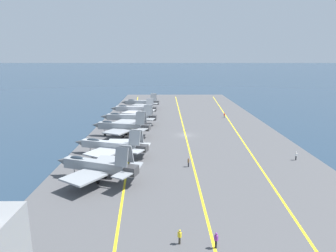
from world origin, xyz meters
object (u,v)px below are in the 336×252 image
(parked_jet_fifth, at_px, (134,109))
(crew_yellow_vest, at_px, (180,236))
(parked_jet_sixth, at_px, (141,102))
(crew_brown_vest, at_px, (188,162))
(crew_purple_vest, at_px, (216,240))
(crew_white_vest, at_px, (296,155))
(parked_jet_nearest, at_px, (97,166))
(parked_jet_second, at_px, (112,145))
(crew_red_vest, at_px, (224,115))
(parked_jet_third, at_px, (122,126))
(parked_jet_fourth, at_px, (129,117))

(parked_jet_fifth, height_order, crew_yellow_vest, parked_jet_fifth)
(parked_jet_sixth, bearing_deg, crew_brown_vest, -167.71)
(parked_jet_fifth, xyz_separation_m, crew_purple_vest, (-74.01, -16.19, -1.48))
(crew_white_vest, distance_m, crew_yellow_vest, 36.61)
(parked_jet_nearest, bearing_deg, parked_jet_second, -0.56)
(parked_jet_fifth, distance_m, crew_yellow_vest, 74.27)
(crew_red_vest, height_order, crew_purple_vest, crew_purple_vest)
(crew_brown_vest, bearing_deg, parked_jet_nearest, 111.90)
(parked_jet_fifth, bearing_deg, crew_yellow_vest, -170.46)
(parked_jet_fifth, xyz_separation_m, parked_jet_sixth, (14.76, -1.07, 0.00))
(crew_brown_vest, height_order, crew_yellow_vest, crew_yellow_vest)
(crew_yellow_vest, xyz_separation_m, crew_purple_vest, (-0.78, -3.88, 0.06))
(parked_jet_nearest, height_order, parked_jet_fifth, parked_jet_nearest)
(parked_jet_third, relative_size, crew_red_vest, 9.41)
(crew_brown_vest, bearing_deg, parked_jet_fifth, 16.93)
(crew_purple_vest, bearing_deg, parked_jet_fifth, 12.34)
(crew_yellow_vest, xyz_separation_m, crew_red_vest, (69.67, -18.39, -0.04))
(parked_jet_third, relative_size, crew_purple_vest, 8.53)
(parked_jet_third, height_order, crew_yellow_vest, parked_jet_third)
(parked_jet_fourth, relative_size, parked_jet_fifth, 1.06)
(parked_jet_second, distance_m, crew_white_vest, 37.35)
(crew_brown_vest, relative_size, crew_purple_vest, 0.93)
(parked_jet_sixth, bearing_deg, parked_jet_fifth, 175.85)
(parked_jet_third, distance_m, parked_jet_fifth, 27.73)
(parked_jet_fifth, distance_m, crew_purple_vest, 75.77)
(parked_jet_fourth, height_order, parked_jet_fifth, parked_jet_fourth)
(parked_jet_third, distance_m, parked_jet_fourth, 13.51)
(parked_jet_third, distance_m, parked_jet_sixth, 42.51)
(crew_white_vest, height_order, crew_purple_vest, crew_purple_vest)
(parked_jet_second, height_order, crew_brown_vest, parked_jet_second)
(parked_jet_sixth, distance_m, crew_white_vest, 70.52)
(parked_jet_nearest, distance_m, parked_jet_fifth, 55.83)
(crew_white_vest, relative_size, crew_red_vest, 1.05)
(crew_white_vest, relative_size, crew_yellow_vest, 1.01)
(parked_jet_fifth, height_order, crew_white_vest, parked_jet_fifth)
(parked_jet_second, height_order, crew_purple_vest, parked_jet_second)
(crew_brown_vest, relative_size, crew_yellow_vest, 0.99)
(crew_red_vest, bearing_deg, parked_jet_fourth, 109.14)
(parked_jet_second, bearing_deg, crew_red_vest, -38.33)
(parked_jet_fourth, height_order, parked_jet_sixth, parked_jet_fourth)
(parked_jet_nearest, bearing_deg, parked_jet_sixth, -1.29)
(crew_white_vest, xyz_separation_m, crew_purple_vest, (-27.99, 20.62, 0.05))
(parked_jet_fourth, bearing_deg, parked_jet_nearest, 179.36)
(parked_jet_nearest, relative_size, crew_white_vest, 8.73)
(parked_jet_second, bearing_deg, crew_yellow_vest, -157.30)
(crew_yellow_vest, height_order, crew_purple_vest, crew_purple_vest)
(parked_jet_third, height_order, parked_jet_sixth, parked_jet_third)
(parked_jet_nearest, xyz_separation_m, crew_brown_vest, (6.27, -15.60, -1.67))
(parked_jet_third, distance_m, crew_white_vest, 41.55)
(parked_jet_third, distance_m, crew_yellow_vest, 47.29)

